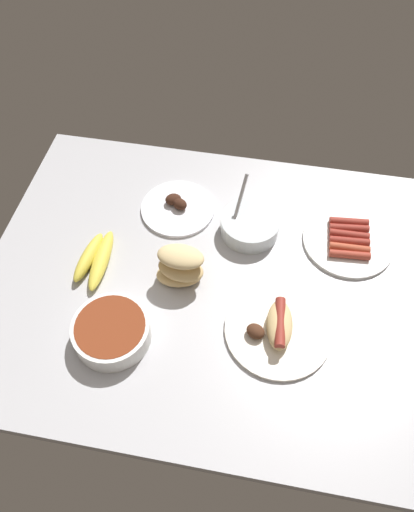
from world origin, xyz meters
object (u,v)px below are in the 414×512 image
(bowl_coleslaw, at_px, (250,224))
(banana_bunch, at_px, (95,259))
(bowl_chili, at_px, (111,331))
(bread_stack, at_px, (180,267))
(plate_grilled_meat, at_px, (178,207))
(plate_sausages, at_px, (348,240))
(plate_hotdog_assembled, at_px, (278,328))

(bowl_coleslaw, distance_m, banana_bunch, 0.41)
(bowl_chili, bearing_deg, bread_stack, -123.10)
(plate_grilled_meat, distance_m, plate_sausages, 0.47)
(bowl_coleslaw, relative_size, bowl_chili, 0.88)
(bowl_coleslaw, bearing_deg, plate_sausages, -178.08)
(plate_grilled_meat, relative_size, banana_bunch, 1.09)
(bread_stack, distance_m, bowl_coleslaw, 0.24)
(bread_stack, bearing_deg, plate_sausages, -154.95)
(bowl_coleslaw, relative_size, banana_bunch, 0.84)
(plate_hotdog_assembled, distance_m, bowl_coleslaw, 0.31)
(plate_hotdog_assembled, height_order, bowl_coleslaw, bowl_coleslaw)
(bread_stack, distance_m, plate_hotdog_assembled, 0.28)
(bowl_coleslaw, relative_size, plate_sausages, 0.66)
(bread_stack, relative_size, banana_bunch, 0.70)
(plate_hotdog_assembled, relative_size, plate_sausages, 1.05)
(bowl_chili, relative_size, banana_bunch, 0.95)
(bread_stack, relative_size, bowl_coleslaw, 0.83)
(plate_hotdog_assembled, bearing_deg, bowl_coleslaw, -70.21)
(plate_grilled_meat, relative_size, plate_sausages, 0.86)
(bread_stack, bearing_deg, plate_grilled_meat, -75.58)
(plate_sausages, bearing_deg, plate_hotdog_assembled, 61.64)
(bowl_coleslaw, distance_m, plate_grilled_meat, 0.21)
(plate_sausages, bearing_deg, bowl_chili, 35.39)
(bread_stack, bearing_deg, plate_hotdog_assembled, 157.80)
(bowl_chili, bearing_deg, plate_sausages, -144.61)
(plate_hotdog_assembled, distance_m, bowl_chili, 0.38)
(bowl_chili, xyz_separation_m, banana_bunch, (0.10, -0.20, -0.01))
(banana_bunch, xyz_separation_m, plate_sausages, (-0.64, -0.18, -0.01))
(bread_stack, height_order, bowl_coleslaw, bowl_coleslaw)
(plate_hotdog_assembled, xyz_separation_m, bowl_chili, (0.37, 0.08, 0.01))
(bowl_chili, bearing_deg, plate_hotdog_assembled, -167.43)
(bowl_coleslaw, distance_m, plate_sausages, 0.26)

